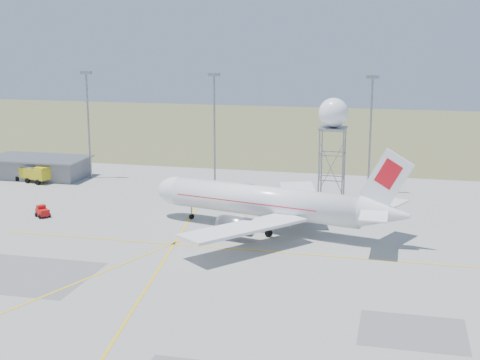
% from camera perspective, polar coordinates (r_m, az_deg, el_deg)
% --- Properties ---
extents(ground, '(400.00, 400.00, 0.00)m').
position_cam_1_polar(ground, '(61.91, -9.94, -14.18)').
color(ground, '#A3A49E').
rests_on(ground, ground).
extents(grass_strip, '(400.00, 120.00, 0.03)m').
position_cam_1_polar(grass_strip, '(193.85, 6.63, 4.23)').
color(grass_strip, '#565F34').
rests_on(grass_strip, ground).
extents(building_grey, '(19.00, 10.00, 3.90)m').
position_cam_1_polar(building_grey, '(135.52, -16.80, 1.05)').
color(building_grey, slate).
rests_on(building_grey, ground).
extents(mast_a, '(2.20, 0.50, 20.50)m').
position_cam_1_polar(mast_a, '(130.98, -12.84, 5.37)').
color(mast_a, slate).
rests_on(mast_a, ground).
extents(mast_b, '(2.20, 0.50, 20.50)m').
position_cam_1_polar(mast_b, '(122.03, -2.20, 5.17)').
color(mast_b, slate).
rests_on(mast_b, ground).
extents(mast_c, '(2.20, 0.50, 20.50)m').
position_cam_1_polar(mast_c, '(117.65, 11.09, 4.68)').
color(mast_c, slate).
rests_on(mast_c, ground).
extents(airliner_main, '(38.29, 36.56, 13.12)m').
position_cam_1_polar(airliner_main, '(94.68, 2.41, -1.94)').
color(airliner_main, white).
rests_on(airliner_main, ground).
extents(radar_tower, '(4.79, 4.79, 17.33)m').
position_cam_1_polar(radar_tower, '(109.80, 7.90, 3.01)').
color(radar_tower, slate).
rests_on(radar_tower, ground).
extents(fire_truck, '(8.35, 5.14, 3.17)m').
position_cam_1_polar(fire_truck, '(131.55, -17.20, 0.49)').
color(fire_truck, gold).
rests_on(fire_truck, ground).
extents(baggage_tug, '(2.75, 2.71, 1.75)m').
position_cam_1_polar(baggage_tug, '(106.48, -16.50, -2.69)').
color(baggage_tug, '#AF0D0C').
rests_on(baggage_tug, ground).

